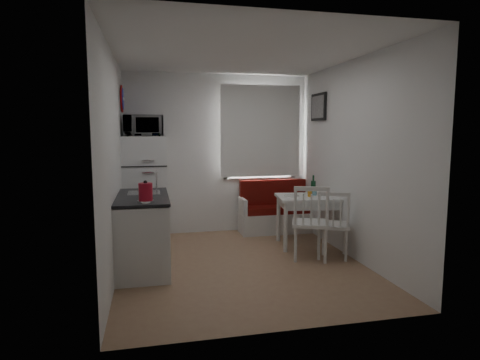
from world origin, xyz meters
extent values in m
cube|color=#966D4F|center=(0.00, 0.00, 0.00)|extent=(3.00, 3.50, 0.02)
cube|color=white|center=(0.00, 0.00, 2.60)|extent=(3.00, 3.50, 0.02)
cube|color=white|center=(0.00, 1.75, 1.30)|extent=(3.00, 0.02, 2.60)
cube|color=white|center=(0.00, -1.75, 1.30)|extent=(3.00, 0.02, 2.60)
cube|color=white|center=(-1.50, 0.00, 1.30)|extent=(0.02, 3.50, 2.60)
cube|color=white|center=(1.50, 0.00, 1.30)|extent=(0.02, 3.50, 2.60)
cube|color=silver|center=(0.70, 1.72, 1.62)|extent=(1.22, 0.06, 1.47)
cube|color=white|center=(0.70, 1.65, 1.68)|extent=(1.35, 0.02, 1.50)
cube|color=silver|center=(-1.20, 0.15, 0.43)|extent=(0.60, 1.30, 0.86)
cube|color=black|center=(-1.20, 0.15, 0.89)|extent=(0.62, 1.32, 0.03)
cube|color=#99999E|center=(-1.18, 0.40, 0.85)|extent=(0.40, 0.40, 0.10)
cylinder|color=silver|center=(-1.02, 0.58, 1.03)|extent=(0.02, 0.02, 0.26)
cylinder|color=#1C24A9|center=(-1.47, 1.45, 2.15)|extent=(0.03, 0.40, 0.40)
cube|color=black|center=(1.48, 1.10, 2.05)|extent=(0.04, 0.52, 0.42)
cube|color=silver|center=(0.92, 1.48, 0.17)|extent=(1.20, 0.46, 0.33)
cube|color=#620F0B|center=(0.92, 1.48, 0.39)|extent=(1.15, 0.43, 0.11)
cube|color=#620F0B|center=(0.92, 1.66, 0.65)|extent=(1.15, 0.09, 0.43)
cube|color=silver|center=(1.19, 0.60, 0.72)|extent=(1.07, 0.82, 0.04)
cube|color=silver|center=(1.19, 0.60, 0.64)|extent=(0.96, 0.71, 0.12)
cylinder|color=silver|center=(1.19, 0.60, 0.35)|extent=(0.06, 0.06, 0.70)
cube|color=silver|center=(0.94, 0.03, 0.47)|extent=(0.59, 0.58, 0.04)
cube|color=silver|center=(0.94, -0.17, 0.74)|extent=(0.43, 0.20, 0.49)
cube|color=silver|center=(1.25, 0.03, 0.44)|extent=(0.55, 0.54, 0.04)
cube|color=silver|center=(1.25, -0.15, 0.68)|extent=(0.39, 0.20, 0.45)
cube|color=white|center=(-1.18, 1.40, 0.80)|extent=(0.64, 0.64, 1.60)
imported|color=white|center=(-1.18, 1.35, 1.76)|extent=(0.56, 0.38, 0.31)
cylinder|color=#A80D20|center=(-1.15, -0.38, 1.02)|extent=(0.18, 0.18, 0.24)
cylinder|color=orange|center=(1.14, 0.55, 0.79)|extent=(0.06, 0.06, 0.10)
cylinder|color=#73B0C3|center=(1.25, 0.65, 0.79)|extent=(0.06, 0.06, 0.11)
cylinder|color=white|center=(0.89, 0.62, 0.75)|extent=(0.22, 0.22, 0.02)
camera|label=1|loc=(-1.08, -4.79, 1.67)|focal=30.00mm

